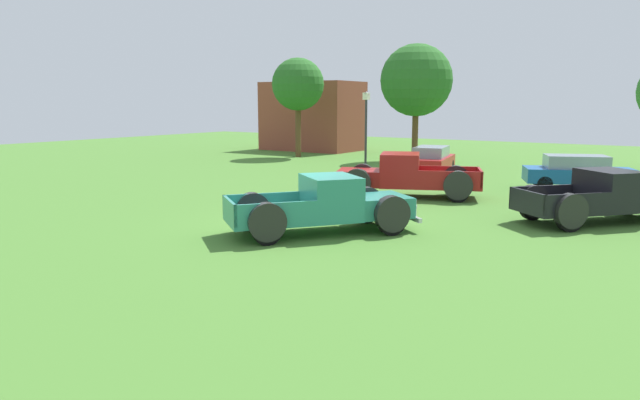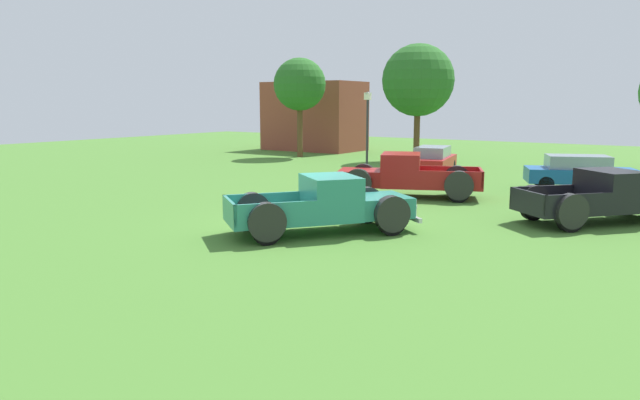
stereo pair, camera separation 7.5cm
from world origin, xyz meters
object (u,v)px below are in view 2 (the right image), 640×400
at_px(sedan_distant_a, 579,172).
at_px(lamp_post_near, 367,129).
at_px(oak_tree_west, 300,85).
at_px(pickup_truck_behind_right, 399,176).
at_px(pickup_truck_foreground, 333,205).
at_px(sedan_distant_b, 433,160).
at_px(oak_tree_east, 418,80).
at_px(pickup_truck_behind_left, 611,198).

xyz_separation_m(sedan_distant_a, lamp_post_near, (-10.34, 1.07, 1.39)).
bearing_deg(oak_tree_west, pickup_truck_behind_right, -41.43).
bearing_deg(pickup_truck_foreground, lamp_post_near, 115.82).
xyz_separation_m(pickup_truck_foreground, pickup_truck_behind_right, (-1.22, 6.42, 0.04)).
bearing_deg(pickup_truck_behind_right, oak_tree_west, 138.57).
xyz_separation_m(sedan_distant_b, oak_tree_east, (-3.36, 5.39, 4.03)).
xyz_separation_m(pickup_truck_behind_left, sedan_distant_b, (-8.95, 7.94, -0.02)).
distance_m(pickup_truck_foreground, oak_tree_west, 22.57).
bearing_deg(sedan_distant_b, sedan_distant_a, -12.63).
xyz_separation_m(lamp_post_near, oak_tree_east, (0.05, 5.88, 2.63)).
relative_size(pickup_truck_behind_left, oak_tree_west, 0.79).
relative_size(pickup_truck_behind_right, oak_tree_east, 0.82).
height_order(pickup_truck_foreground, pickup_truck_behind_left, pickup_truck_foreground).
height_order(pickup_truck_foreground, oak_tree_west, oak_tree_west).
distance_m(sedan_distant_b, oak_tree_west, 12.12).
xyz_separation_m(lamp_post_near, oak_tree_west, (-7.41, 4.36, 2.46)).
relative_size(pickup_truck_behind_left, oak_tree_east, 0.72).
distance_m(sedan_distant_a, lamp_post_near, 10.49).
xyz_separation_m(pickup_truck_behind_right, sedan_distant_a, (5.21, 5.63, -0.05)).
height_order(sedan_distant_b, oak_tree_east, oak_tree_east).
relative_size(pickup_truck_behind_right, lamp_post_near, 1.39).
relative_size(pickup_truck_foreground, lamp_post_near, 1.25).
bearing_deg(pickup_truck_behind_left, pickup_truck_behind_right, 174.03).
bearing_deg(pickup_truck_behind_left, oak_tree_east, 132.72).
bearing_deg(sedan_distant_b, oak_tree_east, 121.93).
bearing_deg(pickup_truck_behind_right, pickup_truck_behind_left, -5.97).
relative_size(pickup_truck_behind_left, sedan_distant_a, 1.10).
bearing_deg(lamp_post_near, sedan_distant_a, -5.92).
bearing_deg(sedan_distant_a, sedan_distant_b, 167.37).
distance_m(sedan_distant_a, oak_tree_east, 13.05).
height_order(pickup_truck_foreground, oak_tree_east, oak_tree_east).
xyz_separation_m(sedan_distant_a, oak_tree_west, (-17.75, 5.44, 3.85)).
bearing_deg(pickup_truck_behind_right, sedan_distant_a, 47.18).
bearing_deg(pickup_truck_foreground, pickup_truck_behind_right, 100.73).
relative_size(sedan_distant_a, oak_tree_east, 0.65).
distance_m(sedan_distant_a, oak_tree_west, 18.96).
height_order(pickup_truck_foreground, sedan_distant_a, pickup_truck_foreground).
distance_m(lamp_post_near, oak_tree_west, 8.94).
bearing_deg(lamp_post_near, pickup_truck_foreground, -64.18).
bearing_deg(pickup_truck_behind_left, sedan_distant_a, 107.52).
bearing_deg(pickup_truck_behind_right, oak_tree_east, 112.00).
height_order(lamp_post_near, oak_tree_east, oak_tree_east).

